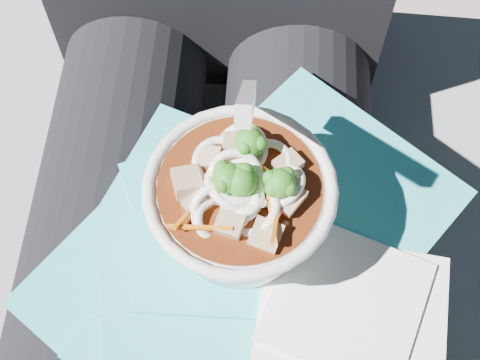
# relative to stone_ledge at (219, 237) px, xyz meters

# --- Properties ---
(stone_ledge) EXTENTS (1.02, 0.54, 0.42)m
(stone_ledge) POSITION_rel_stone_ledge_xyz_m (0.00, 0.00, 0.00)
(stone_ledge) COLOR slate
(stone_ledge) RESTS_ON ground
(lap) EXTENTS (0.33, 0.48, 0.15)m
(lap) POSITION_rel_stone_ledge_xyz_m (0.00, -0.15, 0.28)
(lap) COLOR black
(lap) RESTS_ON stone_ledge
(person_body) EXTENTS (0.34, 0.94, 0.97)m
(person_body) POSITION_rel_stone_ledge_xyz_m (0.00, -0.06, 0.32)
(person_body) COLOR black
(person_body) RESTS_ON ground
(plastic_bag) EXTENTS (0.38, 0.38, 0.02)m
(plastic_bag) POSITION_rel_stone_ledge_xyz_m (0.03, -0.17, 0.37)
(plastic_bag) COLOR #2CB7B9
(plastic_bag) RESTS_ON lap
(napkins) EXTENTS (0.16, 0.17, 0.01)m
(napkins) POSITION_rel_stone_ledge_xyz_m (0.13, -0.22, 0.38)
(napkins) COLOR white
(napkins) RESTS_ON plastic_bag
(udon_bowl) EXTENTS (0.16, 0.16, 0.18)m
(udon_bowl) POSITION_rel_stone_ledge_xyz_m (0.04, -0.15, 0.43)
(udon_bowl) COLOR white
(udon_bowl) RESTS_ON plastic_bag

